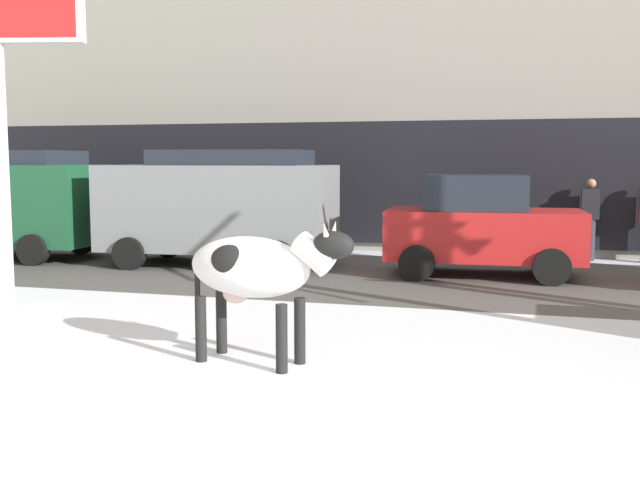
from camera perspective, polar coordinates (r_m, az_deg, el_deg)
name	(u,v)px	position (r m, az deg, el deg)	size (l,w,h in m)	color
ground_plane	(222,419)	(6.40, -7.51, -13.40)	(120.00, 120.00, 0.00)	white
road_strip	(392,276)	(13.74, 5.51, -2.78)	(60.00, 5.60, 0.01)	#514F4C
cow_holstein	(253,269)	(7.80, -5.11, -2.25)	(1.93, 0.84, 1.54)	silver
car_grey_van	(220,204)	(15.13, -7.66, 2.73)	(4.72, 2.36, 2.32)	slate
car_red_hatchback	(482,226)	(13.97, 12.23, 1.07)	(3.60, 2.11, 1.86)	red
pedestrian_far_left	(590,219)	(16.72, 19.90, 1.50)	(0.36, 0.24, 1.73)	#282833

